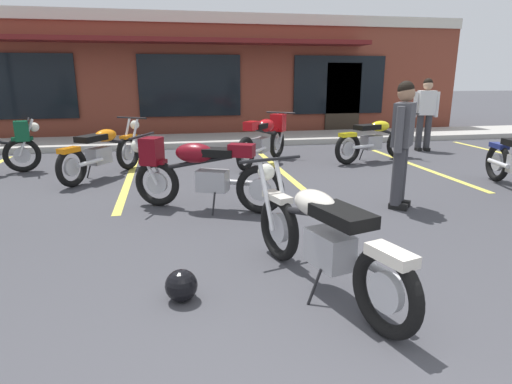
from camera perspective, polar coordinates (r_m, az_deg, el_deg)
The scene contains 12 objects.
ground_plane at distance 4.96m, azimuth -3.08°, elevation -5.44°, with size 80.00×80.00×0.00m, color #3D3D42.
sidewalk_kerb at distance 11.64m, azimuth -8.09°, elevation 6.76°, with size 22.00×1.80×0.14m, color #A8A59E.
brick_storefront_building at distance 15.33m, azimuth -9.23°, elevation 14.90°, with size 16.80×6.09×3.43m.
painted_stall_lines at distance 8.12m, azimuth -6.50°, elevation 2.70°, with size 13.89×4.80×0.01m.
motorcycle_foreground_classic at distance 3.59m, azimuth 8.74°, elevation -5.92°, with size 0.94×2.06×0.98m.
motorcycle_red_sportbike at distance 8.80m, azimuth 1.19°, elevation 7.24°, with size 1.50×1.77×0.98m.
motorcycle_silver_naked at distance 9.36m, azimuth 15.44°, elevation 6.77°, with size 2.03×1.02×0.98m.
motorcycle_green_cafe_racer at distance 8.02m, azimuth -19.58°, elevation 5.11°, with size 1.37×1.85×0.98m.
motorcycle_orange_scrambler at distance 5.75m, azimuth -7.61°, elevation 2.84°, with size 1.96×1.17×0.98m.
person_by_back_row at distance 11.00m, azimuth 21.46°, elevation 10.02°, with size 0.61×0.33×1.68m.
person_near_building at distance 6.01m, azimuth 18.76°, elevation 6.81°, with size 0.47×0.52×1.68m.
helmet_on_pavement at distance 3.56m, azimuth -9.83°, elevation -12.03°, with size 0.26×0.26×0.26m.
Camera 1 is at (-0.65, -1.25, 1.74)m, focal length 30.32 mm.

